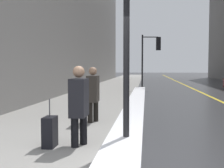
{
  "coord_description": "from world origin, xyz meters",
  "views": [
    {
      "loc": [
        0.61,
        -4.31,
        1.55
      ],
      "look_at": [
        -0.4,
        4.0,
        1.05
      ],
      "focal_mm": 45.0,
      "sensor_mm": 36.0,
      "label": 1
    }
  ],
  "objects": [
    {
      "name": "traffic_light_near",
      "position": [
        1.01,
        15.25,
        2.73
      ],
      "size": [
        1.31,
        0.41,
        3.77
      ],
      "rotation": [
        0.0,
        0.0,
        0.13
      ],
      "color": "black",
      "rests_on": "ground"
    },
    {
      "name": "pedestrian_nearside",
      "position": [
        -0.68,
        1.0,
        0.88
      ],
      "size": [
        0.3,
        0.51,
        1.58
      ],
      "rotation": [
        0.0,
        0.0,
        -1.56
      ],
      "color": "black",
      "rests_on": "ground"
    },
    {
      "name": "sidewalk_slab",
      "position": [
        -2.0,
        15.0,
        0.01
      ],
      "size": [
        4.0,
        80.0,
        0.01
      ],
      "color": "gray",
      "rests_on": "ground"
    },
    {
      "name": "snow_bank_curb",
      "position": [
        0.21,
        6.71,
        0.1
      ],
      "size": [
        0.69,
        16.3,
        0.21
      ],
      "color": "white",
      "rests_on": "ground"
    },
    {
      "name": "road_centre_stripe",
      "position": [
        4.0,
        15.0,
        0.0
      ],
      "size": [
        0.16,
        80.0,
        0.0
      ],
      "color": "gold",
      "rests_on": "ground"
    },
    {
      "name": "pedestrian_with_shoulder_bag",
      "position": [
        -0.86,
        3.4,
        0.86
      ],
      "size": [
        0.3,
        0.71,
        1.56
      ],
      "rotation": [
        0.0,
        0.0,
        -1.56
      ],
      "color": "black",
      "rests_on": "ground"
    },
    {
      "name": "ground_plane",
      "position": [
        0.0,
        0.0,
        0.0
      ],
      "size": [
        160.0,
        160.0,
        0.0
      ],
      "primitive_type": "plane",
      "color": "#2D2D30"
    },
    {
      "name": "rolling_suitcase",
      "position": [
        -1.22,
        0.84,
        0.3
      ],
      "size": [
        0.22,
        0.36,
        0.95
      ],
      "rotation": [
        0.0,
        0.0,
        -1.56
      ],
      "color": "black",
      "rests_on": "ground"
    }
  ]
}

